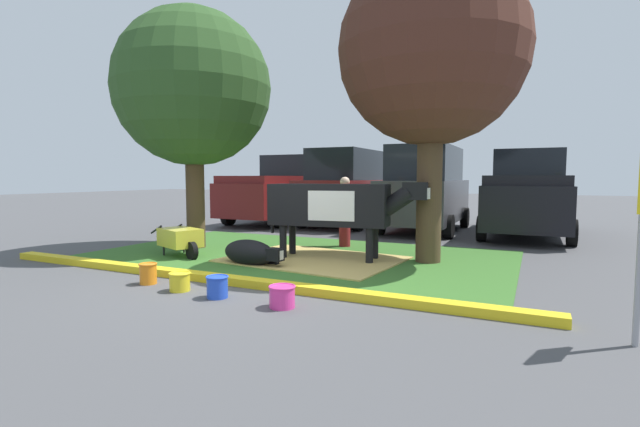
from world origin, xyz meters
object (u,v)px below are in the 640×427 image
object	(u,v)px
shade_tree_left	(193,89)
bucket_blue	(217,286)
bucket_orange	(148,273)
suv_dark_grey	(426,189)
pickup_truck_black	(527,195)
bucket_pink	(282,296)
cow_holstein	(334,205)
calf_lying	(250,253)
person_handler	(345,210)
wheelbarrow	(181,238)
suv_black	(347,187)
bucket_yellow	(180,281)
shade_tree_right	(432,53)
pickup_truck_maroon	(282,191)

from	to	relation	value
shade_tree_left	bucket_blue	size ratio (longest dim) A/B	17.41
bucket_orange	suv_dark_grey	distance (m)	8.98
pickup_truck_black	suv_dark_grey	bearing A→B (deg)	-174.42
shade_tree_left	bucket_orange	world-z (taller)	shade_tree_left
bucket_blue	bucket_pink	size ratio (longest dim) A/B	0.89
bucket_orange	pickup_truck_black	distance (m)	10.27
cow_holstein	bucket_pink	size ratio (longest dim) A/B	9.11
calf_lying	person_handler	bearing A→B (deg)	75.71
bucket_orange	wheelbarrow	bearing A→B (deg)	121.01
person_handler	bucket_pink	xyz separation A→B (m)	(1.16, -4.82, -0.73)
wheelbarrow	suv_black	xyz separation A→B (m)	(0.72, 7.14, 0.88)
cow_holstein	bucket_pink	bearing A→B (deg)	-77.47
shade_tree_left	calf_lying	size ratio (longest dim) A/B	4.03
bucket_orange	bucket_blue	bearing A→B (deg)	-6.84
calf_lying	pickup_truck_black	xyz separation A→B (m)	(4.46, 7.04, 0.88)
bucket_yellow	bucket_blue	bearing A→B (deg)	-4.72
bucket_orange	bucket_yellow	bearing A→B (deg)	-8.89
suv_black	pickup_truck_black	distance (m)	5.54
shade_tree_right	bucket_orange	world-z (taller)	shade_tree_right
cow_holstein	bucket_orange	size ratio (longest dim) A/B	9.83
suv_black	suv_dark_grey	size ratio (longest dim) A/B	1.00
calf_lying	pickup_truck_maroon	size ratio (longest dim) A/B	0.24
suv_dark_grey	pickup_truck_black	xyz separation A→B (m)	(2.78, 0.27, -0.16)
shade_tree_left	cow_holstein	size ratio (longest dim) A/B	1.71
bucket_blue	pickup_truck_maroon	size ratio (longest dim) A/B	0.06
shade_tree_left	wheelbarrow	xyz separation A→B (m)	(0.50, -1.04, -3.19)
shade_tree_left	pickup_truck_maroon	distance (m)	6.70
bucket_orange	bucket_pink	distance (m)	2.48
shade_tree_left	pickup_truck_maroon	world-z (taller)	shade_tree_left
calf_lying	cow_holstein	bearing A→B (deg)	44.69
calf_lying	suv_dark_grey	distance (m)	7.05
shade_tree_right	pickup_truck_black	world-z (taller)	shade_tree_right
suv_dark_grey	pickup_truck_black	size ratio (longest dim) A/B	0.85
person_handler	pickup_truck_black	xyz separation A→B (m)	(3.75, 4.26, 0.24)
bucket_orange	bucket_yellow	xyz separation A→B (m)	(0.73, -0.11, -0.03)
person_handler	bucket_orange	xyz separation A→B (m)	(-1.31, -4.63, -0.71)
wheelbarrow	suv_black	size ratio (longest dim) A/B	0.34
wheelbarrow	bucket_pink	world-z (taller)	wheelbarrow
person_handler	bucket_pink	bearing A→B (deg)	-76.44
bucket_pink	suv_dark_grey	bearing A→B (deg)	91.25
calf_lying	pickup_truck_black	world-z (taller)	pickup_truck_black
pickup_truck_maroon	bucket_blue	bearing A→B (deg)	-64.38
wheelbarrow	pickup_truck_black	xyz separation A→B (m)	(6.25, 6.90, 0.73)
calf_lying	bucket_orange	size ratio (longest dim) A/B	4.16
bucket_pink	suv_dark_grey	world-z (taller)	suv_dark_grey
bucket_yellow	bucket_blue	world-z (taller)	bucket_blue
calf_lying	bucket_yellow	size ratio (longest dim) A/B	4.26
bucket_yellow	bucket_pink	bearing A→B (deg)	-2.44
shade_tree_right	suv_dark_grey	bearing A→B (deg)	103.20
shade_tree_left	cow_holstein	bearing A→B (deg)	-0.43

